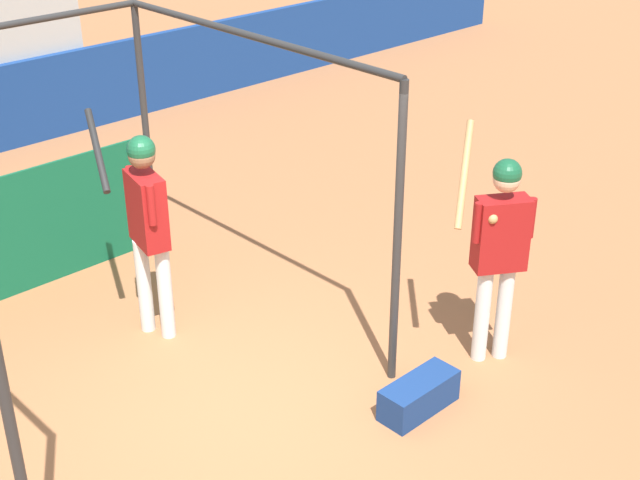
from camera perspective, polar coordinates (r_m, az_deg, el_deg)
name	(u,v)px	position (r m, az deg, el deg)	size (l,w,h in m)	color
ground_plane	(247,414)	(7.28, -4.72, -11.07)	(60.00, 60.00, 0.00)	#935B38
batting_cage	(35,205)	(8.29, -17.78, 2.13)	(3.32, 3.58, 2.63)	#282828
player_batter	(146,216)	(7.81, -11.05, 1.49)	(0.55, 0.93, 2.03)	silver
player_waiting	(499,241)	(7.47, 11.40, -0.09)	(0.79, 0.58, 2.14)	silver
equipment_bag	(419,395)	(7.27, 6.35, -9.85)	(0.70, 0.28, 0.28)	navy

